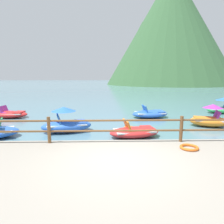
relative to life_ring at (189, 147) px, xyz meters
name	(u,v)px	position (x,y,z in m)	size (l,w,h in m)	color
ground_plane	(108,89)	(-2.39, 39.19, -0.45)	(200.00, 200.00, 0.00)	slate
promenade_dock	(125,219)	(-2.39, -3.01, -0.24)	(28.00, 8.00, 0.40)	gray
dock_railing	(116,127)	(-2.39, 0.74, 0.54)	(23.92, 0.12, 0.95)	brown
life_ring	(189,147)	(0.00, 0.00, 0.00)	(0.61, 0.61, 0.09)	orange
pedal_boat_0	(222,108)	(6.06, 8.57, -0.04)	(2.31, 1.58, 1.19)	green
pedal_boat_3	(67,123)	(-4.73, 3.67, -0.02)	(2.70, 1.85, 1.27)	blue
pedal_boat_4	(9,114)	(-9.26, 7.29, -0.20)	(2.54, 1.35, 0.81)	red
pedal_boat_5	(150,114)	(0.24, 7.08, -0.19)	(2.54, 1.63, 0.83)	blue
pedal_boat_6	(210,119)	(3.04, 4.54, -0.03)	(2.34, 1.63, 1.26)	orange
pedal_boat_7	(135,132)	(-1.43, 2.66, -0.20)	(2.49, 1.58, 0.81)	red
cliff_headland	(166,33)	(17.47, 64.38, 16.64)	(42.30, 42.30, 36.40)	#386038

